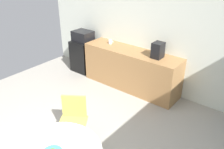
% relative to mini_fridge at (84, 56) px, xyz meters
% --- Properties ---
extents(wall_back, '(6.00, 0.10, 2.60)m').
position_rel_mini_fridge_xyz_m(wall_back, '(1.79, 0.35, 0.90)').
color(wall_back, silver).
rests_on(wall_back, ground_plane).
extents(counter_block, '(2.26, 0.60, 0.90)m').
position_rel_mini_fridge_xyz_m(counter_block, '(1.48, 0.00, 0.05)').
color(counter_block, '#9E7042').
rests_on(counter_block, ground_plane).
extents(mini_fridge, '(0.54, 0.54, 0.80)m').
position_rel_mini_fridge_xyz_m(mini_fridge, '(0.00, 0.00, 0.00)').
color(mini_fridge, black).
rests_on(mini_fridge, ground_plane).
extents(microwave, '(0.48, 0.38, 0.26)m').
position_rel_mini_fridge_xyz_m(microwave, '(0.00, 0.00, 0.53)').
color(microwave, black).
rests_on(microwave, mini_fridge).
extents(chair_yellow, '(0.58, 0.58, 0.83)m').
position_rel_mini_fridge_xyz_m(chair_yellow, '(1.81, -2.07, 0.12)').
color(chair_yellow, silver).
rests_on(chair_yellow, ground_plane).
extents(mug_white, '(0.13, 0.08, 0.09)m').
position_rel_mini_fridge_xyz_m(mug_white, '(0.84, 0.06, 0.55)').
color(mug_white, white).
rests_on(mug_white, counter_block).
extents(coffee_maker, '(0.20, 0.24, 0.32)m').
position_rel_mini_fridge_xyz_m(coffee_maker, '(2.11, 0.00, 0.66)').
color(coffee_maker, black).
rests_on(coffee_maker, counter_block).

